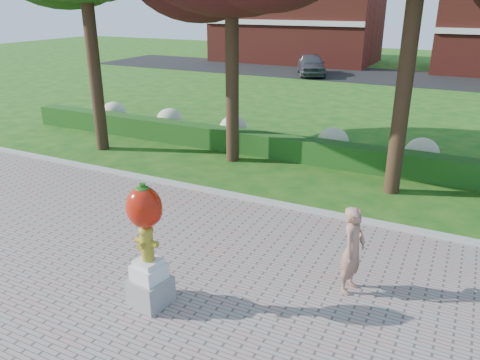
% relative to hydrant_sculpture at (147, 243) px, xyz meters
% --- Properties ---
extents(ground, '(100.00, 100.00, 0.00)m').
position_rel_hydrant_sculpture_xyz_m(ground, '(-0.50, 2.08, -1.29)').
color(ground, '#144D13').
rests_on(ground, ground).
extents(curb, '(40.00, 0.18, 0.15)m').
position_rel_hydrant_sculpture_xyz_m(curb, '(-0.50, 5.08, -1.22)').
color(curb, '#ADADA5').
rests_on(curb, ground).
extents(lawn_hedge, '(24.00, 0.70, 0.80)m').
position_rel_hydrant_sculpture_xyz_m(lawn_hedge, '(-0.50, 9.08, -0.89)').
color(lawn_hedge, '#184313').
rests_on(lawn_hedge, ground).
extents(hydrangea_row, '(20.10, 1.10, 0.99)m').
position_rel_hydrant_sculpture_xyz_m(hydrangea_row, '(0.07, 10.08, -0.74)').
color(hydrangea_row, beige).
rests_on(hydrangea_row, ground).
extents(street, '(50.00, 8.00, 0.02)m').
position_rel_hydrant_sculpture_xyz_m(street, '(-0.50, 30.08, -1.28)').
color(street, black).
rests_on(street, ground).
extents(building_left, '(14.00, 8.00, 7.00)m').
position_rel_hydrant_sculpture_xyz_m(building_left, '(-10.50, 36.08, 2.21)').
color(building_left, maroon).
rests_on(building_left, ground).
extents(hydrant_sculpture, '(0.74, 0.74, 2.36)m').
position_rel_hydrant_sculpture_xyz_m(hydrant_sculpture, '(0.00, 0.00, 0.00)').
color(hydrant_sculpture, gray).
rests_on(hydrant_sculpture, walkway).
extents(woman, '(0.51, 0.69, 1.73)m').
position_rel_hydrant_sculpture_xyz_m(woman, '(3.16, 2.04, -0.39)').
color(woman, '#A1715C').
rests_on(woman, walkway).
extents(parked_car, '(3.49, 4.90, 1.55)m').
position_rel_hydrant_sculpture_xyz_m(parked_car, '(-6.35, 28.18, -0.50)').
color(parked_car, '#43444B').
rests_on(parked_car, street).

